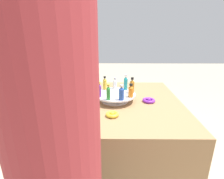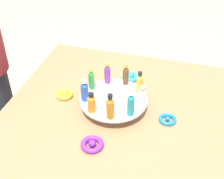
{
  "view_description": "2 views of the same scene",
  "coord_description": "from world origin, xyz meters",
  "px_view_note": "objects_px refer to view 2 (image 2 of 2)",
  "views": [
    {
      "loc": [
        -1.35,
        0.01,
        1.32
      ],
      "look_at": [
        -0.11,
        0.02,
        0.9
      ],
      "focal_mm": 28.0,
      "sensor_mm": 36.0,
      "label": 1
    },
    {
      "loc": [
        0.32,
        -1.17,
        1.79
      ],
      "look_at": [
        -0.01,
        0.0,
        0.88
      ],
      "focal_mm": 50.0,
      "sensor_mm": 36.0,
      "label": 2
    }
  ],
  "objects_px": {
    "ribbon_bow_blue": "(168,119)",
    "bottle_blue": "(85,91)",
    "ribbon_bow_gold": "(64,94)",
    "bottle_clear": "(142,96)",
    "ribbon_bow_purple": "(92,144)",
    "bottle_gold": "(140,83)",
    "bottle_purple": "(107,73)",
    "bottle_amber": "(110,107)",
    "bottle_teal": "(131,104)",
    "ribbon_bow_teal": "(130,77)",
    "display_stand": "(114,102)",
    "bottle_brown": "(126,75)",
    "bottle_orange": "(92,103)",
    "bottle_green": "(91,79)"
  },
  "relations": [
    {
      "from": "bottle_blue",
      "to": "bottle_clear",
      "type": "height_order",
      "value": "bottle_blue"
    },
    {
      "from": "ribbon_bow_purple",
      "to": "ribbon_bow_teal",
      "type": "height_order",
      "value": "same"
    },
    {
      "from": "bottle_teal",
      "to": "ribbon_bow_gold",
      "type": "xyz_separation_m",
      "value": [
        -0.38,
        0.11,
        -0.11
      ]
    },
    {
      "from": "display_stand",
      "to": "bottle_clear",
      "type": "distance_m",
      "value": 0.16
    },
    {
      "from": "bottle_orange",
      "to": "ribbon_bow_gold",
      "type": "xyz_separation_m",
      "value": [
        -0.2,
        0.14,
        -0.1
      ]
    },
    {
      "from": "ribbon_bow_gold",
      "to": "bottle_purple",
      "type": "bearing_deg",
      "value": 26.29
    },
    {
      "from": "display_stand",
      "to": "bottle_green",
      "type": "bearing_deg",
      "value": 159.1
    },
    {
      "from": "bottle_green",
      "to": "bottle_teal",
      "type": "bearing_deg",
      "value": -30.9
    },
    {
      "from": "bottle_purple",
      "to": "bottle_amber",
      "type": "xyz_separation_m",
      "value": [
        0.09,
        -0.26,
        0.0
      ]
    },
    {
      "from": "bottle_gold",
      "to": "ribbon_bow_teal",
      "type": "bearing_deg",
      "value": 115.36
    },
    {
      "from": "bottle_brown",
      "to": "ribbon_bow_gold",
      "type": "xyz_separation_m",
      "value": [
        -0.3,
        -0.12,
        -0.1
      ]
    },
    {
      "from": "bottle_teal",
      "to": "bottle_amber",
      "type": "bearing_deg",
      "value": -150.9
    },
    {
      "from": "ribbon_bow_blue",
      "to": "bottle_blue",
      "type": "bearing_deg",
      "value": -176.42
    },
    {
      "from": "bottle_gold",
      "to": "ribbon_bow_teal",
      "type": "height_order",
      "value": "bottle_gold"
    },
    {
      "from": "bottle_orange",
      "to": "ribbon_bow_gold",
      "type": "bearing_deg",
      "value": 145.26
    },
    {
      "from": "bottle_gold",
      "to": "bottle_clear",
      "type": "bearing_deg",
      "value": -70.9
    },
    {
      "from": "bottle_green",
      "to": "bottle_amber",
      "type": "bearing_deg",
      "value": -50.9
    },
    {
      "from": "bottle_green",
      "to": "bottle_brown",
      "type": "relative_size",
      "value": 1.03
    },
    {
      "from": "bottle_purple",
      "to": "bottle_amber",
      "type": "height_order",
      "value": "bottle_amber"
    },
    {
      "from": "bottle_teal",
      "to": "ribbon_bow_purple",
      "type": "xyz_separation_m",
      "value": [
        -0.13,
        -0.18,
        -0.11
      ]
    },
    {
      "from": "bottle_orange",
      "to": "bottle_brown",
      "type": "xyz_separation_m",
      "value": [
        0.1,
        0.26,
        0.01
      ]
    },
    {
      "from": "ribbon_bow_teal",
      "to": "ribbon_bow_gold",
      "type": "relative_size",
      "value": 1.04
    },
    {
      "from": "bottle_teal",
      "to": "ribbon_bow_blue",
      "type": "xyz_separation_m",
      "value": [
        0.17,
        0.07,
        -0.12
      ]
    },
    {
      "from": "bottle_orange",
      "to": "bottle_clear",
      "type": "bearing_deg",
      "value": 29.1
    },
    {
      "from": "ribbon_bow_gold",
      "to": "bottle_clear",
      "type": "bearing_deg",
      "value": -3.12
    },
    {
      "from": "ribbon_bow_teal",
      "to": "display_stand",
      "type": "bearing_deg",
      "value": -94.25
    },
    {
      "from": "bottle_purple",
      "to": "bottle_teal",
      "type": "distance_m",
      "value": 0.28
    },
    {
      "from": "ribbon_bow_purple",
      "to": "ribbon_bow_gold",
      "type": "relative_size",
      "value": 1.14
    },
    {
      "from": "bottle_orange",
      "to": "ribbon_bow_blue",
      "type": "distance_m",
      "value": 0.38
    },
    {
      "from": "bottle_brown",
      "to": "ribbon_bow_blue",
      "type": "xyz_separation_m",
      "value": [
        0.25,
        -0.16,
        -0.11
      ]
    },
    {
      "from": "bottle_orange",
      "to": "bottle_brown",
      "type": "distance_m",
      "value": 0.28
    },
    {
      "from": "bottle_green",
      "to": "bottle_gold",
      "type": "distance_m",
      "value": 0.24
    },
    {
      "from": "bottle_clear",
      "to": "bottle_gold",
      "type": "xyz_separation_m",
      "value": [
        -0.03,
        0.09,
        0.01
      ]
    },
    {
      "from": "bottle_purple",
      "to": "ribbon_bow_purple",
      "type": "xyz_separation_m",
      "value": [
        0.05,
        -0.4,
        -0.11
      ]
    },
    {
      "from": "bottle_amber",
      "to": "ribbon_bow_purple",
      "type": "height_order",
      "value": "bottle_amber"
    },
    {
      "from": "ribbon_bow_blue",
      "to": "ribbon_bow_teal",
      "type": "relative_size",
      "value": 0.91
    },
    {
      "from": "bottle_blue",
      "to": "bottle_gold",
      "type": "xyz_separation_m",
      "value": [
        0.24,
        0.14,
        0.0
      ]
    },
    {
      "from": "display_stand",
      "to": "bottle_brown",
      "type": "height_order",
      "value": "bottle_brown"
    },
    {
      "from": "ribbon_bow_blue",
      "to": "ribbon_bow_teal",
      "type": "height_order",
      "value": "ribbon_bow_teal"
    },
    {
      "from": "bottle_clear",
      "to": "bottle_brown",
      "type": "distance_m",
      "value": 0.18
    },
    {
      "from": "bottle_brown",
      "to": "bottle_gold",
      "type": "bearing_deg",
      "value": -30.9
    },
    {
      "from": "bottle_teal",
      "to": "bottle_clear",
      "type": "bearing_deg",
      "value": 69.1
    },
    {
      "from": "bottle_green",
      "to": "bottle_brown",
      "type": "xyz_separation_m",
      "value": [
        0.16,
        0.09,
        -0.0
      ]
    },
    {
      "from": "bottle_amber",
      "to": "ribbon_bow_blue",
      "type": "bearing_deg",
      "value": 25.03
    },
    {
      "from": "bottle_gold",
      "to": "ribbon_bow_purple",
      "type": "relative_size",
      "value": 1.16
    },
    {
      "from": "ribbon_bow_blue",
      "to": "ribbon_bow_gold",
      "type": "xyz_separation_m",
      "value": [
        -0.55,
        0.04,
        0.0
      ]
    },
    {
      "from": "bottle_teal",
      "to": "ribbon_bow_teal",
      "type": "relative_size",
      "value": 1.43
    },
    {
      "from": "bottle_clear",
      "to": "ribbon_bow_purple",
      "type": "distance_m",
      "value": 0.33
    },
    {
      "from": "bottle_green",
      "to": "ribbon_bow_gold",
      "type": "xyz_separation_m",
      "value": [
        -0.14,
        -0.03,
        -0.11
      ]
    },
    {
      "from": "bottle_orange",
      "to": "ribbon_bow_gold",
      "type": "relative_size",
      "value": 1.18
    }
  ]
}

